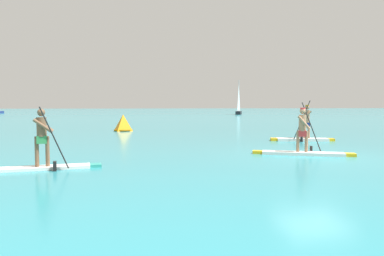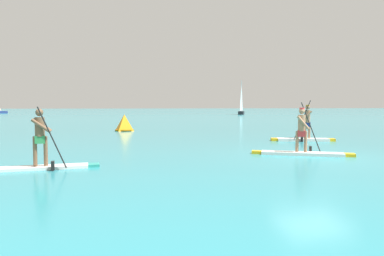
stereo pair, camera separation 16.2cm
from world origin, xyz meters
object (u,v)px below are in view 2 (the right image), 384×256
at_px(race_marker_buoy, 124,124).
at_px(paddleboarder_near_left, 41,154).
at_px(paddleboarder_far_right, 304,134).
at_px(paddleboarder_mid_center, 302,145).
at_px(sailboat_right_horizon, 241,109).

bearing_deg(race_marker_buoy, paddleboarder_near_left, -98.66).
relative_size(paddleboarder_near_left, paddleboarder_far_right, 1.02).
distance_m(paddleboarder_near_left, race_marker_buoy, 15.17).
relative_size(paddleboarder_mid_center, sailboat_right_horizon, 0.49).
bearing_deg(paddleboarder_mid_center, race_marker_buoy, 139.50).
bearing_deg(paddleboarder_mid_center, paddleboarder_near_left, -147.02).
distance_m(paddleboarder_near_left, paddleboarder_mid_center, 8.73).
bearing_deg(sailboat_right_horizon, paddleboarder_near_left, 179.63).
relative_size(paddleboarder_mid_center, paddleboarder_far_right, 1.08).
bearing_deg(sailboat_right_horizon, paddleboarder_mid_center, -173.27).
height_order(paddleboarder_near_left, paddleboarder_far_right, paddleboarder_far_right).
xyz_separation_m(paddleboarder_mid_center, race_marker_buoy, (-6.35, 13.74, 0.16)).
bearing_deg(paddleboarder_far_right, sailboat_right_horizon, -89.51).
distance_m(paddleboarder_mid_center, race_marker_buoy, 15.14).
bearing_deg(paddleboarder_far_right, paddleboarder_mid_center, 77.21).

